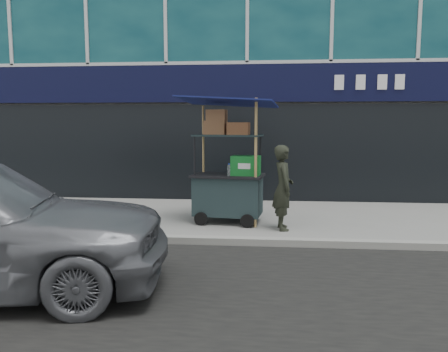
# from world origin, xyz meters

# --- Properties ---
(ground) EXTENTS (80.00, 80.00, 0.00)m
(ground) POSITION_xyz_m (0.00, 0.00, 0.00)
(ground) COLOR gray
(ground) RESTS_ON ground
(curb) EXTENTS (80.00, 0.18, 0.12)m
(curb) POSITION_xyz_m (0.00, -0.20, 0.06)
(curb) COLOR gray
(curb) RESTS_ON ground
(vendor_cart) EXTENTS (1.95, 1.49, 2.44)m
(vendor_cart) POSITION_xyz_m (-0.24, 1.39, 0.86)
(vendor_cart) COLOR black
(vendor_cart) RESTS_ON ground
(vendor_man) EXTENTS (0.45, 0.61, 1.54)m
(vendor_man) POSITION_xyz_m (0.78, 0.91, 0.77)
(vendor_man) COLOR black
(vendor_man) RESTS_ON ground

